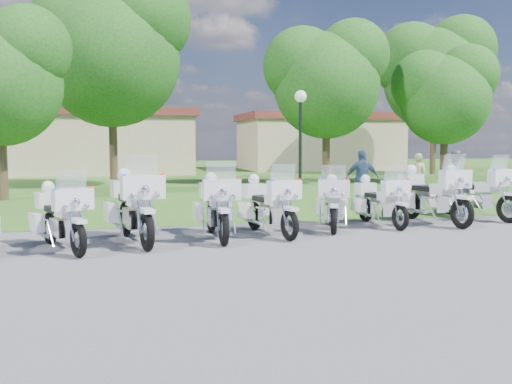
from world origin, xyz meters
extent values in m
plane|color=#535358|center=(0.00, 0.00, 0.00)|extent=(100.00, 100.00, 0.00)
cube|color=#3B6B21|center=(0.00, 27.00, 0.00)|extent=(100.00, 48.00, 0.01)
torus|color=black|center=(-4.24, -0.28, 0.32)|extent=(0.36, 0.64, 0.64)
torus|color=black|center=(-4.87, 1.21, 0.32)|extent=(0.36, 0.64, 0.64)
cube|color=silver|center=(-4.23, -0.30, 0.65)|extent=(0.32, 0.45, 0.07)
cube|color=silver|center=(-4.32, -0.08, 1.00)|extent=(0.72, 0.48, 0.38)
cube|color=silver|center=(-4.34, -0.03, 1.34)|extent=(0.54, 0.32, 0.36)
sphere|color=red|center=(-4.02, -0.01, 1.19)|extent=(0.09, 0.09, 0.09)
sphere|color=#1426E5|center=(-4.58, -0.25, 1.19)|extent=(0.09, 0.09, 0.09)
cube|color=silver|center=(-4.56, 0.48, 0.43)|extent=(0.51, 0.62, 0.33)
cube|color=silver|center=(-4.47, 0.27, 0.76)|extent=(0.48, 0.58, 0.21)
cube|color=black|center=(-4.67, 0.75, 0.75)|extent=(0.53, 0.67, 0.11)
cube|color=silver|center=(-4.55, 1.19, 0.48)|extent=(0.35, 0.52, 0.34)
cube|color=silver|center=(-5.08, 0.97, 0.48)|extent=(0.35, 0.52, 0.34)
cube|color=silver|center=(-4.88, 1.24, 0.88)|extent=(0.57, 0.53, 0.31)
sphere|color=silver|center=(-4.88, 1.24, 1.13)|extent=(0.25, 0.25, 0.25)
torus|color=black|center=(-3.05, 0.04, 0.37)|extent=(0.29, 0.76, 0.75)
torus|color=black|center=(-3.41, 1.89, 0.37)|extent=(0.29, 0.76, 0.75)
cube|color=silver|center=(-3.04, 0.02, 0.76)|extent=(0.29, 0.52, 0.08)
cube|color=silver|center=(-3.10, 0.29, 1.17)|extent=(0.84, 0.42, 0.45)
cube|color=silver|center=(-3.11, 0.35, 1.56)|extent=(0.64, 0.25, 0.42)
sphere|color=red|center=(-2.73, 0.29, 1.38)|extent=(0.10, 0.10, 0.10)
sphere|color=#1426E5|center=(-3.43, 0.15, 1.38)|extent=(0.10, 0.10, 0.10)
cube|color=silver|center=(-3.24, 0.99, 0.50)|extent=(0.49, 0.68, 0.38)
cube|color=silver|center=(-3.18, 0.73, 0.89)|extent=(0.46, 0.64, 0.24)
cube|color=black|center=(-3.30, 1.31, 0.87)|extent=(0.50, 0.75, 0.13)
cube|color=silver|center=(-3.05, 1.79, 0.56)|extent=(0.31, 0.61, 0.40)
cube|color=silver|center=(-3.71, 1.67, 0.56)|extent=(0.31, 0.61, 0.40)
cube|color=silver|center=(-3.42, 1.93, 1.02)|extent=(0.61, 0.54, 0.36)
sphere|color=silver|center=(-3.42, 1.93, 1.31)|extent=(0.29, 0.29, 0.29)
torus|color=black|center=(-1.58, 0.22, 0.34)|extent=(0.15, 0.69, 0.69)
torus|color=black|center=(-1.55, 1.96, 0.34)|extent=(0.15, 0.69, 0.69)
cube|color=silver|center=(-1.58, 0.19, 0.70)|extent=(0.19, 0.45, 0.07)
cube|color=silver|center=(-1.57, 0.45, 1.08)|extent=(0.74, 0.26, 0.41)
cube|color=silver|center=(-1.57, 0.51, 1.44)|extent=(0.58, 0.13, 0.39)
sphere|color=red|center=(-1.25, 0.38, 1.27)|extent=(0.09, 0.09, 0.09)
sphere|color=#1426E5|center=(-1.90, 0.40, 1.27)|extent=(0.09, 0.09, 0.09)
cube|color=silver|center=(-1.56, 1.11, 0.46)|extent=(0.36, 0.58, 0.35)
cube|color=silver|center=(-1.57, 0.86, 0.82)|extent=(0.34, 0.54, 0.23)
cube|color=black|center=(-1.56, 1.42, 0.80)|extent=(0.36, 0.64, 0.12)
cube|color=silver|center=(-1.24, 1.80, 0.51)|extent=(0.19, 0.54, 0.37)
cube|color=silver|center=(-1.86, 1.81, 0.51)|extent=(0.19, 0.54, 0.37)
cube|color=silver|center=(-1.55, 1.99, 0.94)|extent=(0.50, 0.42, 0.33)
sphere|color=silver|center=(-1.55, 1.99, 1.21)|extent=(0.27, 0.27, 0.27)
torus|color=black|center=(-0.17, 0.47, 0.32)|extent=(0.26, 0.67, 0.66)
torus|color=black|center=(-0.53, 2.10, 0.32)|extent=(0.26, 0.67, 0.66)
cube|color=silver|center=(-0.17, 0.46, 0.66)|extent=(0.26, 0.46, 0.07)
cube|color=silver|center=(-0.22, 0.69, 1.03)|extent=(0.74, 0.38, 0.39)
cube|color=silver|center=(-0.23, 0.75, 1.37)|extent=(0.56, 0.23, 0.37)
sphere|color=red|center=(0.10, 0.70, 1.21)|extent=(0.09, 0.09, 0.09)
sphere|color=#1426E5|center=(-0.52, 0.57, 1.21)|extent=(0.09, 0.09, 0.09)
cube|color=silver|center=(-0.35, 1.31, 0.44)|extent=(0.44, 0.61, 0.33)
cube|color=silver|center=(-0.30, 1.08, 0.78)|extent=(0.41, 0.56, 0.22)
cube|color=black|center=(-0.42, 1.59, 0.76)|extent=(0.45, 0.66, 0.12)
cube|color=silver|center=(-0.21, 2.02, 0.49)|extent=(0.28, 0.53, 0.35)
cube|color=silver|center=(-0.78, 1.89, 0.49)|extent=(0.28, 0.53, 0.35)
cube|color=silver|center=(-0.53, 2.13, 0.90)|extent=(0.54, 0.48, 0.31)
sphere|color=silver|center=(-0.53, 2.13, 1.15)|extent=(0.25, 0.25, 0.25)
torus|color=black|center=(0.98, 0.99, 0.31)|extent=(0.32, 0.64, 0.63)
torus|color=black|center=(1.51, 2.50, 0.31)|extent=(0.32, 0.64, 0.63)
cube|color=silver|center=(0.97, 0.97, 0.64)|extent=(0.30, 0.45, 0.07)
cube|color=silver|center=(1.05, 1.19, 0.99)|extent=(0.72, 0.44, 0.38)
cube|color=silver|center=(1.07, 1.24, 1.32)|extent=(0.54, 0.28, 0.35)
sphere|color=red|center=(1.32, 1.04, 1.17)|extent=(0.08, 0.08, 0.08)
sphere|color=#1426E5|center=(0.75, 1.24, 1.17)|extent=(0.08, 0.08, 0.08)
cube|color=silver|center=(1.25, 1.76, 0.42)|extent=(0.48, 0.60, 0.32)
cube|color=silver|center=(1.18, 1.55, 0.76)|extent=(0.45, 0.56, 0.21)
cube|color=black|center=(1.34, 2.03, 0.74)|extent=(0.50, 0.66, 0.11)
cube|color=silver|center=(1.73, 2.27, 0.47)|extent=(0.32, 0.52, 0.34)
cube|color=silver|center=(1.19, 2.46, 0.47)|extent=(0.32, 0.52, 0.34)
cube|color=silver|center=(1.52, 2.53, 0.87)|extent=(0.55, 0.51, 0.30)
sphere|color=silver|center=(1.52, 2.53, 1.11)|extent=(0.25, 0.25, 0.25)
torus|color=black|center=(2.67, 1.19, 0.30)|extent=(0.18, 0.62, 0.61)
torus|color=black|center=(2.51, 2.73, 0.30)|extent=(0.18, 0.62, 0.61)
cube|color=silver|center=(2.67, 1.17, 0.62)|extent=(0.20, 0.42, 0.06)
cube|color=silver|center=(2.65, 1.40, 0.96)|extent=(0.67, 0.28, 0.36)
cube|color=silver|center=(2.64, 1.45, 1.28)|extent=(0.52, 0.16, 0.34)
sphere|color=red|center=(2.94, 1.37, 1.13)|extent=(0.08, 0.08, 0.08)
sphere|color=#1426E5|center=(2.36, 1.31, 1.13)|extent=(0.08, 0.08, 0.08)
cube|color=silver|center=(2.59, 1.98, 0.41)|extent=(0.36, 0.54, 0.31)
cube|color=silver|center=(2.61, 1.76, 0.73)|extent=(0.34, 0.50, 0.20)
cube|color=black|center=(2.56, 2.25, 0.71)|extent=(0.36, 0.59, 0.11)
cube|color=silver|center=(2.80, 2.62, 0.46)|extent=(0.21, 0.49, 0.33)
cube|color=silver|center=(2.25, 2.57, 0.46)|extent=(0.21, 0.49, 0.33)
cube|color=silver|center=(2.51, 2.76, 0.84)|extent=(0.47, 0.41, 0.29)
sphere|color=silver|center=(2.51, 2.76, 1.08)|extent=(0.24, 0.24, 0.24)
torus|color=black|center=(4.19, 1.10, 0.36)|extent=(0.26, 0.74, 0.73)
torus|color=black|center=(3.89, 2.93, 0.36)|extent=(0.26, 0.74, 0.73)
cube|color=silver|center=(4.19, 1.08, 0.74)|extent=(0.27, 0.50, 0.08)
cube|color=silver|center=(4.15, 1.35, 1.14)|extent=(0.82, 0.39, 0.43)
cube|color=silver|center=(4.14, 1.41, 1.52)|extent=(0.62, 0.23, 0.41)
sphere|color=red|center=(4.50, 1.34, 1.35)|extent=(0.10, 0.10, 0.10)
sphere|color=#1426E5|center=(3.81, 1.23, 1.35)|extent=(0.10, 0.10, 0.10)
cube|color=silver|center=(4.03, 2.04, 0.49)|extent=(0.46, 0.66, 0.37)
cube|color=silver|center=(4.08, 1.78, 0.87)|extent=(0.44, 0.61, 0.24)
cube|color=black|center=(3.98, 2.36, 0.85)|extent=(0.47, 0.73, 0.13)
cube|color=silver|center=(4.23, 2.82, 0.54)|extent=(0.29, 0.59, 0.39)
cube|color=silver|center=(3.59, 2.71, 0.54)|extent=(0.29, 0.59, 0.39)
cube|color=silver|center=(3.88, 2.96, 1.00)|extent=(0.59, 0.51, 0.35)
sphere|color=silver|center=(3.88, 2.96, 1.28)|extent=(0.28, 0.28, 0.28)
torus|color=black|center=(5.90, 1.71, 0.35)|extent=(0.33, 0.72, 0.71)
torus|color=black|center=(5.40, 3.45, 0.35)|extent=(0.33, 0.72, 0.71)
cube|color=silver|center=(5.91, 1.69, 0.72)|extent=(0.31, 0.50, 0.07)
cube|color=silver|center=(5.84, 1.95, 1.12)|extent=(0.81, 0.46, 0.43)
cube|color=silver|center=(5.82, 2.01, 1.49)|extent=(0.61, 0.29, 0.40)
sphere|color=#1426E5|center=(5.53, 1.79, 1.32)|extent=(0.10, 0.10, 0.10)
cube|color=silver|center=(5.64, 2.60, 0.48)|extent=(0.51, 0.67, 0.36)
cube|color=silver|center=(5.72, 2.36, 0.85)|extent=(0.48, 0.63, 0.23)
cube|color=black|center=(5.55, 2.91, 0.83)|extent=(0.53, 0.73, 0.13)
cube|color=silver|center=(5.75, 3.38, 0.53)|extent=(0.34, 0.58, 0.38)
cube|color=silver|center=(5.14, 3.21, 0.53)|extent=(0.34, 0.58, 0.38)
cube|color=silver|center=(5.39, 3.48, 0.98)|extent=(0.61, 0.55, 0.34)
sphere|color=silver|center=(5.39, 3.48, 1.25)|extent=(0.28, 0.28, 0.28)
cylinder|color=black|center=(2.90, 9.31, 1.75)|extent=(0.12, 0.12, 3.50)
sphere|color=white|center=(2.90, 9.31, 3.65)|extent=(0.44, 0.44, 0.44)
cylinder|color=#38281C|center=(-7.44, 10.58, 1.46)|extent=(0.36, 0.36, 2.92)
sphere|color=#1A4814|center=(-6.45, 10.31, 5.17)|extent=(2.92, 2.92, 2.92)
cylinder|color=#38281C|center=(-3.76, 16.04, 2.10)|extent=(0.36, 0.36, 4.19)
sphere|color=#1A4814|center=(-3.76, 16.04, 5.72)|extent=(6.10, 6.10, 6.10)
sphere|color=#1A4814|center=(-5.10, 16.52, 6.86)|extent=(4.57, 4.57, 4.57)
sphere|color=#1A4814|center=(-2.33, 15.66, 7.43)|extent=(4.19, 4.19, 4.19)
cylinder|color=#38281C|center=(6.02, 14.98, 1.70)|extent=(0.36, 0.36, 3.40)
sphere|color=#1A4814|center=(6.02, 14.98, 4.64)|extent=(4.95, 4.95, 4.95)
sphere|color=#1A4814|center=(4.94, 15.36, 5.57)|extent=(3.71, 3.71, 3.71)
sphere|color=#1A4814|center=(7.18, 14.67, 6.03)|extent=(3.40, 3.40, 3.40)
cylinder|color=#38281C|center=(12.01, 14.58, 1.48)|extent=(0.36, 0.36, 2.97)
sphere|color=#1A4814|center=(12.01, 14.58, 4.05)|extent=(4.31, 4.31, 4.31)
sphere|color=#1A4814|center=(11.06, 14.92, 4.85)|extent=(3.24, 3.24, 3.24)
sphere|color=#1A4814|center=(13.02, 14.31, 5.26)|extent=(2.97, 2.97, 2.97)
cylinder|color=#38281C|center=(15.59, 21.60, 2.15)|extent=(0.36, 0.36, 4.30)
sphere|color=#1A4814|center=(15.59, 21.60, 5.87)|extent=(6.26, 6.26, 6.26)
sphere|color=#1A4814|center=(14.22, 22.09, 7.04)|extent=(4.69, 4.69, 4.69)
sphere|color=#1A4814|center=(17.06, 21.21, 7.63)|extent=(4.30, 4.30, 4.30)
cube|color=tan|center=(-6.00, 28.00, 1.80)|extent=(14.00, 8.00, 3.60)
cube|color=maroon|center=(-6.00, 28.00, 3.85)|extent=(14.56, 8.32, 0.50)
cube|color=tan|center=(11.00, 30.00, 1.80)|extent=(11.00, 7.00, 3.60)
cube|color=maroon|center=(11.00, 30.00, 3.85)|extent=(11.44, 7.28, 0.50)
imported|color=tan|center=(6.38, 7.05, 0.81)|extent=(0.71, 0.66, 1.63)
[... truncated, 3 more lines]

